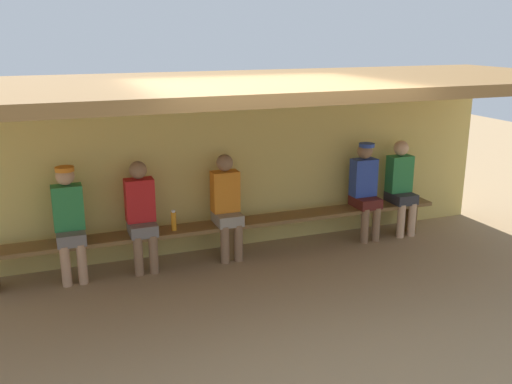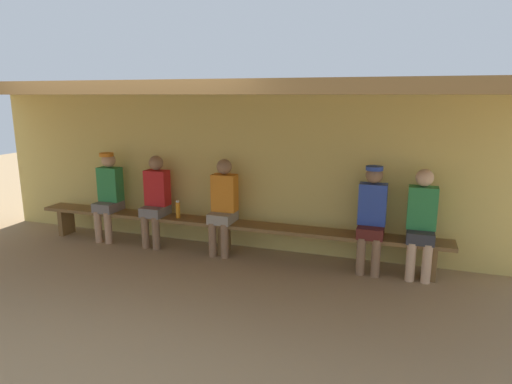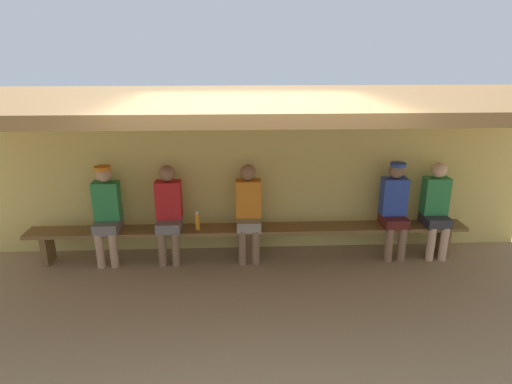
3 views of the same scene
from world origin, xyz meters
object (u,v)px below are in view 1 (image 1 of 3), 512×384
Objects in this scene: bench at (228,228)px; water_bottle_blue at (174,221)px; player_middle at (141,212)px; player_in_red at (401,184)px; player_with_sunglasses at (365,186)px; player_in_white at (227,202)px; player_leftmost at (69,218)px.

bench is 23.45× the size of water_bottle_blue.
player_in_red is at bearing 0.00° from player_middle.
player_with_sunglasses is 1.01× the size of player_in_red.
player_with_sunglasses is at bearing 0.01° from player_in_white.
player_leftmost is at bearing 179.99° from player_in_white.
player_in_red reaches higher than bench.
player_in_white and player_middle have the same top height.
player_leftmost reaches higher than water_bottle_blue.
player_in_red is (0.58, -0.00, -0.02)m from player_with_sunglasses.
player_in_red is (2.58, 0.00, 0.34)m from bench.
player_with_sunglasses is 0.58m from player_in_red.
player_leftmost is at bearing 180.00° from player_with_sunglasses.
player_with_sunglasses is at bearing 0.01° from player_middle.
player_in_white and player_in_red have the same top height.
bench is at bearing 2.82° from water_bottle_blue.
bench is 4.46× the size of player_with_sunglasses.
player_middle is at bearing -0.03° from player_leftmost.
player_middle is 5.22× the size of water_bottle_blue.
player_in_white is (-2.01, -0.00, -0.02)m from player_with_sunglasses.
player_with_sunglasses is 1.01× the size of player_middle.
player_in_white is 1.00× the size of player_middle.
player_with_sunglasses is (2.00, 0.00, 0.36)m from bench.
player_in_red is at bearing -0.05° from player_with_sunglasses.
bench is 0.73m from water_bottle_blue.
bench is 1.14m from player_middle.
water_bottle_blue is at bearing -177.18° from bench.
player_with_sunglasses reaches higher than player_in_white.
player_leftmost reaches higher than bench.
player_in_red is at bearing -0.01° from player_leftmost.
player_leftmost is 1.89m from player_in_white.
player_leftmost is 1.00× the size of player_with_sunglasses.
bench is 2.61m from player_in_red.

